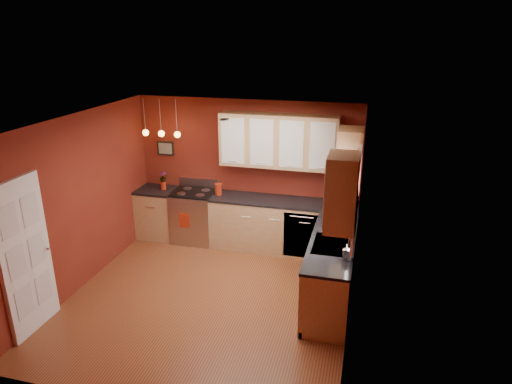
% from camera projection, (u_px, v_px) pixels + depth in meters
% --- Properties ---
extents(floor, '(4.20, 4.20, 0.00)m').
position_uv_depth(floor, '(209.00, 298.00, 6.68)').
color(floor, brown).
rests_on(floor, ground).
extents(ceiling, '(4.00, 4.20, 0.02)m').
position_uv_depth(ceiling, '(202.00, 122.00, 5.80)').
color(ceiling, '#EDE6CE').
rests_on(ceiling, wall_back).
extents(wall_back, '(4.00, 0.02, 2.60)m').
position_uv_depth(wall_back, '(247.00, 172.00, 8.16)').
color(wall_back, maroon).
rests_on(wall_back, floor).
extents(wall_front, '(4.00, 0.02, 2.60)m').
position_uv_depth(wall_front, '(129.00, 300.00, 4.33)').
color(wall_front, maroon).
rests_on(wall_front, floor).
extents(wall_left, '(0.02, 4.20, 2.60)m').
position_uv_depth(wall_left, '(78.00, 203.00, 6.71)').
color(wall_left, maroon).
rests_on(wall_left, floor).
extents(wall_right, '(0.02, 4.20, 2.60)m').
position_uv_depth(wall_right, '(355.00, 232.00, 5.77)').
color(wall_right, maroon).
rests_on(wall_right, floor).
extents(base_cabinets_back_left, '(0.70, 0.60, 0.90)m').
position_uv_depth(base_cabinets_back_left, '(159.00, 214.00, 8.56)').
color(base_cabinets_back_left, tan).
rests_on(base_cabinets_back_left, floor).
extents(base_cabinets_back_right, '(2.54, 0.60, 0.90)m').
position_uv_depth(base_cabinets_back_right, '(283.00, 227.00, 8.00)').
color(base_cabinets_back_right, tan).
rests_on(base_cabinets_back_right, floor).
extents(base_cabinets_right, '(0.60, 2.10, 0.90)m').
position_uv_depth(base_cabinets_right, '(331.00, 271.00, 6.54)').
color(base_cabinets_right, tan).
rests_on(base_cabinets_right, floor).
extents(counter_back_left, '(0.70, 0.62, 0.04)m').
position_uv_depth(counter_back_left, '(157.00, 190.00, 8.40)').
color(counter_back_left, black).
rests_on(counter_back_left, base_cabinets_back_left).
extents(counter_back_right, '(2.54, 0.62, 0.04)m').
position_uv_depth(counter_back_right, '(283.00, 202.00, 7.84)').
color(counter_back_right, black).
rests_on(counter_back_right, base_cabinets_back_right).
extents(counter_right, '(0.62, 2.10, 0.04)m').
position_uv_depth(counter_right, '(333.00, 241.00, 6.38)').
color(counter_right, black).
rests_on(counter_right, base_cabinets_right).
extents(gas_range, '(0.76, 0.64, 1.11)m').
position_uv_depth(gas_range, '(195.00, 216.00, 8.38)').
color(gas_range, '#ADADB1').
rests_on(gas_range, floor).
extents(dishwasher_front, '(0.60, 0.02, 0.80)m').
position_uv_depth(dishwasher_front, '(301.00, 236.00, 7.65)').
color(dishwasher_front, '#ADADB1').
rests_on(dishwasher_front, base_cabinets_back_right).
extents(sink, '(0.50, 0.70, 0.33)m').
position_uv_depth(sink, '(332.00, 246.00, 6.25)').
color(sink, '#98979D').
rests_on(sink, counter_right).
extents(window, '(0.06, 1.02, 1.22)m').
position_uv_depth(window, '(356.00, 195.00, 5.92)').
color(window, white).
rests_on(window, wall_right).
extents(door_left_wall, '(0.12, 0.82, 2.05)m').
position_uv_depth(door_left_wall, '(26.00, 257.00, 5.71)').
color(door_left_wall, white).
rests_on(door_left_wall, floor).
extents(upper_cabinets_back, '(2.00, 0.35, 0.90)m').
position_uv_depth(upper_cabinets_back, '(278.00, 141.00, 7.64)').
color(upper_cabinets_back, tan).
rests_on(upper_cabinets_back, wall_back).
extents(upper_cabinets_right, '(0.35, 1.95, 0.90)m').
position_uv_depth(upper_cabinets_right, '(346.00, 174.00, 5.89)').
color(upper_cabinets_right, tan).
rests_on(upper_cabinets_right, wall_right).
extents(wall_picture, '(0.32, 0.03, 0.26)m').
position_uv_depth(wall_picture, '(166.00, 148.00, 8.38)').
color(wall_picture, black).
rests_on(wall_picture, wall_back).
extents(pendant_lights, '(0.71, 0.11, 0.66)m').
position_uv_depth(pendant_lights, '(161.00, 133.00, 7.94)').
color(pendant_lights, '#98979D').
rests_on(pendant_lights, ceiling).
extents(red_canister, '(0.14, 0.14, 0.20)m').
position_uv_depth(red_canister, '(218.00, 189.00, 8.08)').
color(red_canister, '#9B2510').
rests_on(red_canister, counter_back_right).
extents(red_vase, '(0.10, 0.10, 0.15)m').
position_uv_depth(red_vase, '(163.00, 185.00, 8.35)').
color(red_vase, '#9B2510').
rests_on(red_vase, counter_back_left).
extents(flowers, '(0.14, 0.14, 0.21)m').
position_uv_depth(flowers, '(163.00, 177.00, 8.30)').
color(flowers, '#9B2510').
rests_on(flowers, red_vase).
extents(coffee_maker, '(0.19, 0.19, 0.26)m').
position_uv_depth(coffee_maker, '(350.00, 198.00, 7.61)').
color(coffee_maker, black).
rests_on(coffee_maker, counter_back_right).
extents(soap_pump, '(0.10, 0.10, 0.21)m').
position_uv_depth(soap_pump, '(346.00, 252.00, 5.81)').
color(soap_pump, silver).
rests_on(soap_pump, counter_right).
extents(dish_towel, '(0.20, 0.01, 0.27)m').
position_uv_depth(dish_towel, '(184.00, 220.00, 8.08)').
color(dish_towel, '#9B2510').
rests_on(dish_towel, gas_range).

